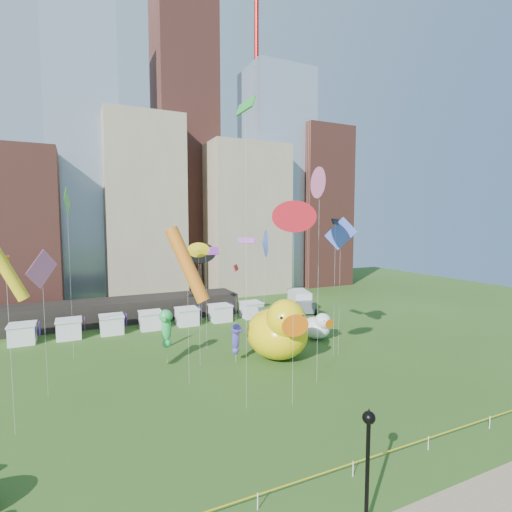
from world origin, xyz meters
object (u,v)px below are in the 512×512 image
small_duck (317,326)px  box_truck (300,301)px  lamppost (368,455)px  seahorse_purple (236,336)px  seahorse_green (166,325)px  big_duck (279,330)px

small_duck → box_truck: small_duck is taller
lamppost → box_truck: 45.32m
small_duck → lamppost: (-14.72, -25.83, 2.02)m
seahorse_purple → small_duck: bearing=-4.9°
small_duck → lamppost: size_ratio=0.81×
seahorse_green → small_duck: bearing=25.2°
small_duck → box_truck: 15.59m
big_duck → seahorse_purple: big_duck is taller
seahorse_green → lamppost: size_ratio=0.95×
big_duck → lamppost: bearing=-102.2°
seahorse_purple → box_truck: seahorse_purple is taller
big_duck → lamppost: (-7.02, -21.62, 0.48)m
seahorse_purple → seahorse_green: bearing=136.2°
lamppost → seahorse_green: bearing=98.8°
seahorse_purple → big_duck: bearing=-32.1°
seahorse_green → lamppost: lamppost is taller
lamppost → box_truck: bearing=62.3°
seahorse_purple → box_truck: size_ratio=0.52×
big_duck → seahorse_purple: 4.58m
seahorse_green → lamppost: (3.92, -25.47, -0.36)m
small_duck → seahorse_green: bearing=169.7°
small_duck → box_truck: bearing=54.5°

